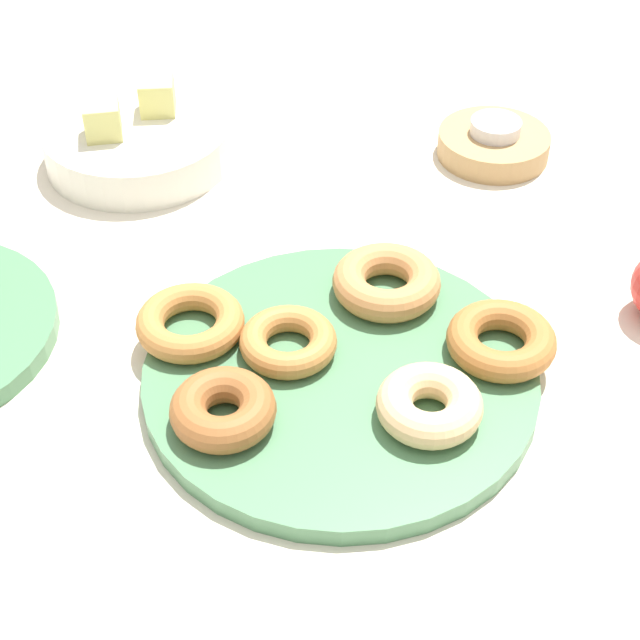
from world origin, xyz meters
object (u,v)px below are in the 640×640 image
at_px(donut_5, 190,323).
at_px(melon_chunk_left, 102,120).
at_px(donut_2, 386,282).
at_px(candle_holder, 493,144).
at_px(donut_3, 288,342).
at_px(donut_4, 221,407).
at_px(donut_0, 429,405).
at_px(donut_1, 501,340).
at_px(tealight, 496,127).
at_px(donut_plate, 340,376).
at_px(fruit_bowl, 138,144).
at_px(melon_chunk_right, 157,96).

distance_m(donut_5, melon_chunk_left, 0.30).
height_order(donut_2, melon_chunk_left, melon_chunk_left).
relative_size(candle_holder, melon_chunk_left, 3.30).
bearing_deg(candle_holder, donut_3, -156.03).
distance_m(donut_4, candle_holder, 0.48).
xyz_separation_m(donut_0, donut_1, (0.09, 0.03, -0.00)).
bearing_deg(donut_5, donut_2, -16.24).
bearing_deg(donut_4, tealight, 23.99).
bearing_deg(donut_plate, fruit_bowl, 88.78).
relative_size(donut_5, tealight, 1.69).
relative_size(donut_2, tealight, 1.76).
xyz_separation_m(donut_0, donut_5, (-0.11, 0.18, -0.00)).
bearing_deg(fruit_bowl, donut_5, -106.94).
bearing_deg(donut_2, donut_4, -164.82).
height_order(donut_2, tealight, donut_2).
relative_size(donut_plate, donut_4, 3.95).
bearing_deg(donut_plate, donut_5, 127.94).
xyz_separation_m(donut_plate, donut_0, (0.03, -0.08, 0.02)).
bearing_deg(tealight, melon_chunk_right, 143.69).
distance_m(donut_plate, donut_2, 0.10).
bearing_deg(tealight, donut_2, -149.89).
bearing_deg(tealight, fruit_bowl, 148.55).
height_order(donut_0, donut_2, same).
xyz_separation_m(donut_1, melon_chunk_right, (-0.08, 0.46, 0.03)).
bearing_deg(donut_plate, melon_chunk_right, 84.06).
relative_size(donut_3, donut_4, 0.99).
height_order(donut_0, melon_chunk_left, melon_chunk_left).
bearing_deg(donut_0, donut_3, 112.72).
distance_m(donut_plate, donut_1, 0.13).
xyz_separation_m(donut_plate, donut_5, (-0.08, 0.10, 0.02)).
bearing_deg(fruit_bowl, donut_1, -76.07).
xyz_separation_m(candle_holder, melon_chunk_right, (-0.29, 0.21, 0.05)).
bearing_deg(melon_chunk_left, fruit_bowl, 0.00).
distance_m(donut_plate, donut_4, 0.11).
relative_size(donut_2, melon_chunk_right, 2.61).
distance_m(donut_0, fruit_bowl, 0.48).
relative_size(donut_5, melon_chunk_right, 2.51).
bearing_deg(melon_chunk_left, donut_5, -100.61).
bearing_deg(donut_2, melon_chunk_right, 96.81).
bearing_deg(donut_1, candle_holder, 50.09).
xyz_separation_m(donut_2, fruit_bowl, (-0.08, 0.34, -0.01)).
height_order(donut_2, fruit_bowl, donut_2).
distance_m(donut_plate, melon_chunk_right, 0.41).
bearing_deg(donut_0, donut_5, 120.06).
height_order(donut_3, donut_4, donut_4).
relative_size(donut_3, tealight, 1.49).
height_order(donut_2, donut_5, donut_2).
distance_m(donut_plate, tealight, 0.39).
bearing_deg(candle_holder, melon_chunk_right, 143.69).
xyz_separation_m(donut_4, candle_holder, (0.44, 0.19, -0.02)).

